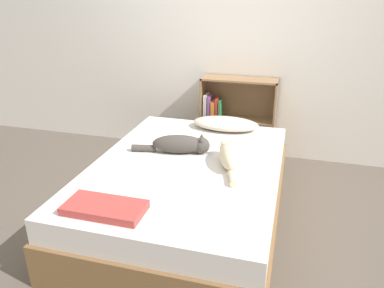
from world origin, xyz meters
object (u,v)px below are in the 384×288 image
(cat_light, at_px, (228,156))
(bookshelf, at_px, (235,116))
(bed, at_px, (187,191))
(pillow, at_px, (226,124))
(cat_dark, at_px, (181,144))

(cat_light, height_order, bookshelf, bookshelf)
(bed, height_order, cat_light, cat_light)
(pillow, xyz_separation_m, bookshelf, (0.01, 0.50, -0.09))
(bed, relative_size, cat_dark, 3.19)
(bed, height_order, cat_dark, cat_dark)
(cat_light, height_order, cat_dark, same)
(pillow, height_order, cat_dark, cat_dark)
(cat_light, bearing_deg, bed, 85.44)
(cat_dark, relative_size, bookshelf, 0.73)
(bed, bearing_deg, cat_light, 11.52)
(cat_light, relative_size, bookshelf, 0.63)
(bed, relative_size, bookshelf, 2.31)
(cat_dark, xyz_separation_m, bookshelf, (0.26, 1.14, -0.10))
(bed, xyz_separation_m, pillow, (0.15, 0.83, 0.30))
(pillow, bearing_deg, cat_light, -77.67)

